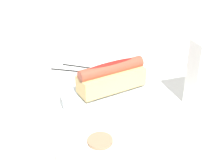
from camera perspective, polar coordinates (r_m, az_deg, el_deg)
ground_plane at (r=0.71m, az=-0.37°, el=-3.26°), size 2.40×2.40×0.00m
serving_bowl at (r=0.69m, az=-0.00°, el=-2.59°), size 0.23×0.23×0.03m
hotdog_front at (r=0.67m, az=-0.00°, el=0.60°), size 0.16×0.09×0.06m
water_glass at (r=0.68m, az=-17.75°, el=-2.12°), size 0.07×0.07×0.09m
napkin_box at (r=0.69m, az=18.38°, el=1.30°), size 0.11×0.05×0.15m
chopstick_near at (r=0.82m, az=-4.07°, el=1.48°), size 0.20×0.10×0.01m
chopstick_far at (r=0.83m, az=-2.22°, el=2.08°), size 0.19×0.12×0.01m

